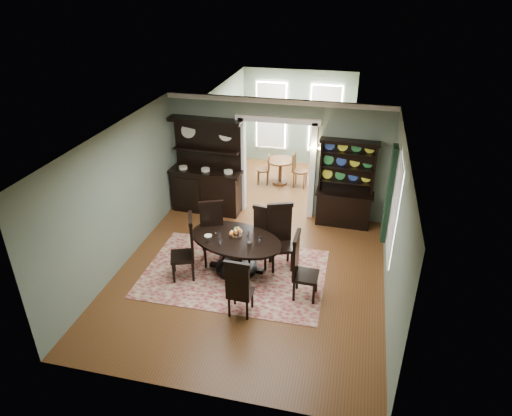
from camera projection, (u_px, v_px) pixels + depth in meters
The scene contains 19 objects.
room at pixel (248, 210), 8.77m from camera, with size 5.51×6.01×3.01m.
parlor at pixel (293, 127), 13.53m from camera, with size 3.51×3.50×3.01m.
doorway_trim at pixel (277, 154), 11.30m from camera, with size 2.08×0.25×2.57m.
right_window at pixel (392, 203), 8.98m from camera, with size 0.15×1.47×2.12m.
wall_sconce at pixel (316, 148), 10.85m from camera, with size 0.27×0.21×0.21m.
rug at pixel (235, 273), 9.60m from camera, with size 3.75×2.55×0.01m, color maroon.
dining_table at pixel (236, 248), 9.45m from camera, with size 2.27×2.27×0.79m.
centerpiece at pixel (236, 234), 9.38m from camera, with size 1.23×0.79×0.20m.
chair_far_left at pixel (212, 230), 9.74m from camera, with size 0.66×0.64×1.38m.
chair_far_mid at pixel (262, 234), 9.68m from camera, with size 0.54×0.52×1.30m.
chair_far_right at pixel (280, 234), 9.57m from camera, with size 0.67×0.65×1.42m.
chair_end_left at pixel (187, 246), 9.18m from camera, with size 0.65×0.66×1.40m.
chair_end_right at pixel (300, 265), 8.62m from camera, with size 0.49×0.53×1.37m.
chair_near at pixel (239, 287), 8.14m from camera, with size 0.48×0.45×1.24m.
sideboard at pixel (207, 180), 11.77m from camera, with size 1.88×0.72×2.45m.
welsh_dresser at pixel (345, 195), 11.13m from camera, with size 1.40×0.55×2.17m.
parlor_table at pixel (280, 168), 13.39m from camera, with size 0.80×0.80×0.74m.
parlor_chair_left at pixel (265, 168), 13.38m from camera, with size 0.40×0.38×0.91m.
parlor_chair_right at pixel (298, 169), 13.18m from camera, with size 0.44×0.43×1.02m.
Camera 1 is at (1.91, -7.46, 5.70)m, focal length 32.00 mm.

